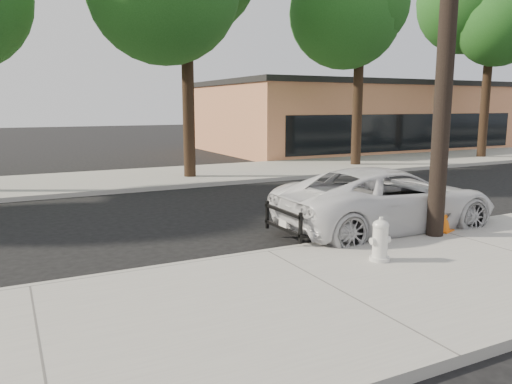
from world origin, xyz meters
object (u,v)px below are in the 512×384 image
Objects in this scene: utility_pole at (449,4)px; traffic_cone at (442,213)px; fire_hydrant at (380,241)px; police_cruiser at (387,199)px.

traffic_cone is at bearing 26.10° from utility_pole.
utility_pole is at bearing -153.90° from traffic_cone.
utility_pole is 12.54× the size of fire_hydrant.
fire_hydrant is 2.75m from traffic_cone.
utility_pole reaches higher than fire_hydrant.
police_cruiser is 1.22m from traffic_cone.
police_cruiser is 6.44× the size of traffic_cone.
utility_pole is 4.19m from traffic_cone.
police_cruiser is 7.15× the size of fire_hydrant.
fire_hydrant is at bearing -159.21° from utility_pole.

